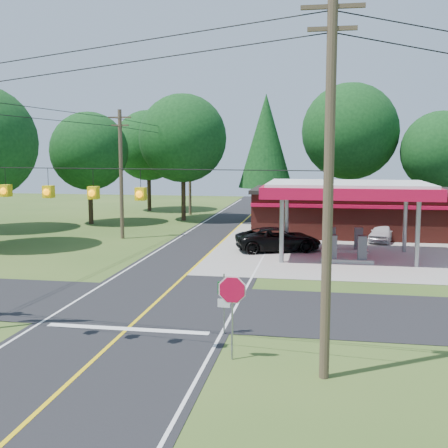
% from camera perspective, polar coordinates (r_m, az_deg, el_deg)
% --- Properties ---
extents(ground, '(120.00, 120.00, 0.00)m').
position_cam_1_polar(ground, '(25.70, -7.12, -8.13)').
color(ground, '#2F4E1B').
rests_on(ground, ground).
extents(main_highway, '(8.00, 120.00, 0.02)m').
position_cam_1_polar(main_highway, '(25.70, -7.12, -8.10)').
color(main_highway, black).
rests_on(main_highway, ground).
extents(cross_road, '(70.00, 7.00, 0.02)m').
position_cam_1_polar(cross_road, '(25.70, -7.12, -8.09)').
color(cross_road, black).
rests_on(cross_road, ground).
extents(lane_center_yellow, '(0.15, 110.00, 0.00)m').
position_cam_1_polar(lane_center_yellow, '(25.69, -7.12, -8.07)').
color(lane_center_yellow, yellow).
rests_on(lane_center_yellow, main_highway).
extents(gas_canopy, '(10.60, 7.40, 4.88)m').
position_cam_1_polar(gas_canopy, '(36.81, 12.44, 3.23)').
color(gas_canopy, gray).
rests_on(gas_canopy, ground).
extents(convenience_store, '(16.40, 7.55, 3.80)m').
position_cam_1_polar(convenience_store, '(47.00, 13.02, 1.22)').
color(convenience_store, '#5B211A').
rests_on(convenience_store, ground).
extents(utility_pole_near_right, '(1.80, 0.30, 11.50)m').
position_cam_1_polar(utility_pole_near_right, '(16.70, 10.57, 4.15)').
color(utility_pole_near_right, '#473828').
rests_on(utility_pole_near_right, ground).
extents(utility_pole_far_left, '(1.80, 0.30, 10.00)m').
position_cam_1_polar(utility_pole_far_left, '(44.41, -10.42, 5.19)').
color(utility_pole_far_left, '#473828').
rests_on(utility_pole_far_left, ground).
extents(utility_pole_north, '(0.30, 0.30, 9.50)m').
position_cam_1_polar(utility_pole_north, '(60.30, -3.48, 5.45)').
color(utility_pole_north, '#473828').
rests_on(utility_pole_north, ground).
extents(overhead_beacons, '(17.04, 2.04, 1.03)m').
position_cam_1_polar(overhead_beacons, '(19.52, -15.37, 5.22)').
color(overhead_beacons, black).
rests_on(overhead_beacons, ground).
extents(treeline_backdrop, '(70.27, 51.59, 13.30)m').
position_cam_1_polar(treeline_backdrop, '(48.11, 2.06, 8.20)').
color(treeline_backdrop, '#332316').
rests_on(treeline_backdrop, ground).
extents(suv_car, '(7.32, 7.32, 1.62)m').
position_cam_1_polar(suv_car, '(38.75, 5.53, -1.57)').
color(suv_car, black).
rests_on(suv_car, ground).
extents(sedan_car, '(4.96, 4.96, 1.37)m').
position_cam_1_polar(sedan_car, '(44.17, 15.79, -0.87)').
color(sedan_car, silver).
rests_on(sedan_car, ground).
extents(octagonal_stop_sign, '(0.98, 0.11, 2.86)m').
position_cam_1_polar(octagonal_stop_sign, '(18.49, 0.83, -7.35)').
color(octagonal_stop_sign, gray).
rests_on(octagonal_stop_sign, ground).
extents(route_sign_post, '(0.48, 0.10, 2.33)m').
position_cam_1_polar(route_sign_post, '(21.17, -0.01, -7.57)').
color(route_sign_post, gray).
rests_on(route_sign_post, ground).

